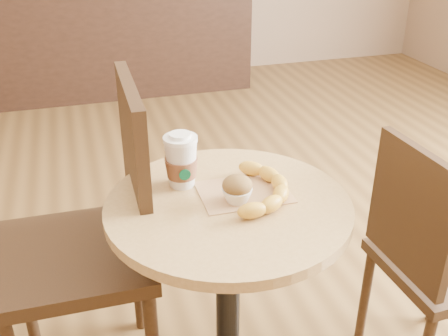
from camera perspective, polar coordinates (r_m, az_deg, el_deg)
name	(u,v)px	position (r m, az deg, el deg)	size (l,w,h in m)	color
cafe_table	(228,273)	(1.51, 0.44, -11.39)	(0.65, 0.65, 0.75)	black
chair_left	(97,237)	(1.61, -13.68, -7.27)	(0.46, 0.46, 1.03)	#332112
chair_right	(431,257)	(1.77, 21.62, -8.98)	(0.39, 0.39, 0.85)	#332112
service_counter	(111,27)	(4.47, -12.21, 14.72)	(2.30, 0.65, 1.04)	black
kraft_bag	(244,192)	(1.42, 2.17, -2.63)	(0.24, 0.18, 0.00)	#A97D51
coffee_cup	(181,162)	(1.43, -4.68, 0.62)	(0.09, 0.09, 0.15)	silver
muffin	(237,189)	(1.36, 1.44, -2.29)	(0.08, 0.08, 0.07)	white
banana	(260,187)	(1.40, 3.90, -2.05)	(0.20, 0.29, 0.04)	gold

